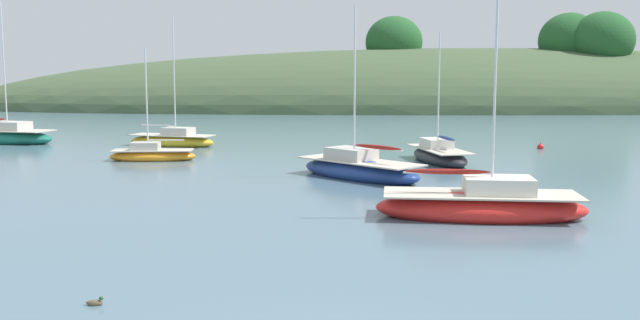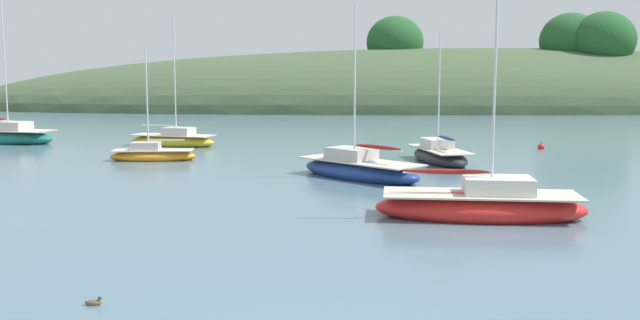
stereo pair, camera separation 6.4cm
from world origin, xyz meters
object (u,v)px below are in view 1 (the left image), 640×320
(sailboat_teal_outer, at_px, (482,206))
(sailboat_yellow_far, at_px, (172,140))
(mooring_buoy_inner, at_px, (540,147))
(duck_lead, at_px, (95,303))
(sailboat_white_near, at_px, (152,155))
(sailboat_grey_yawl, at_px, (4,136))
(sailboat_navy_dinghy, at_px, (439,155))
(sailboat_red_portside, at_px, (359,169))

(sailboat_teal_outer, xyz_separation_m, sailboat_yellow_far, (-15.69, 24.77, -0.05))
(mooring_buoy_inner, distance_m, duck_lead, 37.50)
(sailboat_white_near, relative_size, sailboat_yellow_far, 0.73)
(sailboat_yellow_far, bearing_deg, mooring_buoy_inner, -5.58)
(duck_lead, bearing_deg, mooring_buoy_inner, 56.88)
(sailboat_grey_yawl, height_order, sailboat_teal_outer, sailboat_grey_yawl)
(sailboat_white_near, distance_m, mooring_buoy_inner, 25.54)
(sailboat_navy_dinghy, height_order, mooring_buoy_inner, sailboat_navy_dinghy)
(sailboat_grey_yawl, distance_m, sailboat_yellow_far, 12.89)
(sailboat_red_portside, bearing_deg, duck_lead, -111.24)
(sailboat_yellow_far, bearing_deg, sailboat_grey_yawl, 170.20)
(sailboat_grey_yawl, relative_size, mooring_buoy_inner, 20.80)
(sailboat_white_near, distance_m, duck_lead, 26.12)
(sailboat_white_near, relative_size, mooring_buoy_inner, 12.31)
(sailboat_white_near, height_order, sailboat_navy_dinghy, sailboat_navy_dinghy)
(sailboat_teal_outer, relative_size, mooring_buoy_inner, 17.87)
(sailboat_teal_outer, bearing_deg, sailboat_red_portside, 111.04)
(sailboat_navy_dinghy, relative_size, sailboat_red_portside, 0.89)
(sailboat_grey_yawl, relative_size, sailboat_yellow_far, 1.23)
(sailboat_navy_dinghy, relative_size, sailboat_yellow_far, 0.84)
(sailboat_grey_yawl, relative_size, sailboat_teal_outer, 1.16)
(sailboat_teal_outer, bearing_deg, sailboat_white_near, 132.64)
(duck_lead, bearing_deg, sailboat_grey_yawl, 115.86)
(mooring_buoy_inner, bearing_deg, sailboat_teal_outer, -113.24)
(sailboat_yellow_far, height_order, sailboat_red_portside, sailboat_yellow_far)
(sailboat_grey_yawl, relative_size, sailboat_navy_dinghy, 1.47)
(sailboat_red_portside, bearing_deg, sailboat_white_near, 148.61)
(mooring_buoy_inner, xyz_separation_m, duck_lead, (-20.49, -31.40, -0.07))
(sailboat_teal_outer, distance_m, mooring_buoy_inner, 24.28)
(sailboat_white_near, xyz_separation_m, sailboat_yellow_far, (-0.36, 8.13, 0.07))
(sailboat_grey_yawl, bearing_deg, duck_lead, -64.14)
(mooring_buoy_inner, height_order, duck_lead, mooring_buoy_inner)
(sailboat_white_near, xyz_separation_m, mooring_buoy_inner, (24.91, 5.66, -0.20))
(sailboat_navy_dinghy, bearing_deg, sailboat_grey_yawl, 158.93)
(sailboat_grey_yawl, distance_m, sailboat_red_portside, 30.25)
(sailboat_red_portside, bearing_deg, sailboat_grey_yawl, 144.81)
(sailboat_teal_outer, bearing_deg, sailboat_navy_dinghy, 84.82)
(sailboat_navy_dinghy, distance_m, mooring_buoy_inner, 10.65)
(sailboat_grey_yawl, xyz_separation_m, sailboat_yellow_far, (12.71, -2.19, -0.08))
(sailboat_navy_dinghy, bearing_deg, duck_lead, -116.60)
(sailboat_white_near, bearing_deg, sailboat_red_portside, -31.39)
(sailboat_grey_yawl, relative_size, duck_lead, 26.55)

